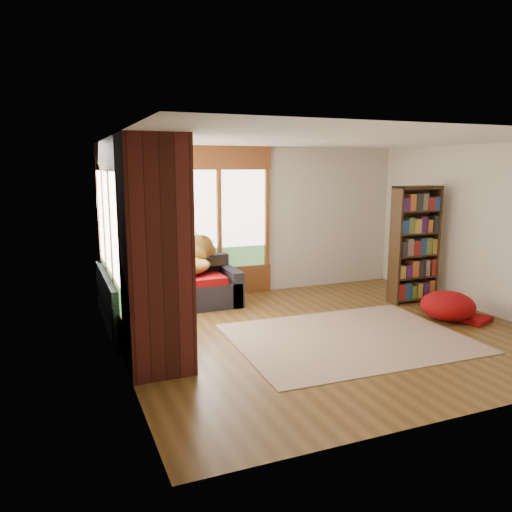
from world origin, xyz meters
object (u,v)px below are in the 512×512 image
object	(u,v)px
dog_tan	(186,258)
dog_brindle	(138,276)
brick_chimney	(156,256)
bookshelf	(415,245)
pouf	(448,305)
sectional_sofa	(161,296)
area_rug	(348,338)

from	to	relation	value
dog_tan	dog_brindle	world-z (taller)	dog_tan
brick_chimney	dog_brindle	world-z (taller)	brick_chimney
bookshelf	dog_tan	bearing A→B (deg)	163.55
bookshelf	pouf	bearing A→B (deg)	-100.33
sectional_sofa	dog_tan	xyz separation A→B (m)	(0.46, 0.24, 0.52)
brick_chimney	pouf	size ratio (longest dim) A/B	3.29
sectional_sofa	pouf	xyz separation A→B (m)	(3.91, -1.85, -0.08)
sectional_sofa	dog_brindle	size ratio (longest dim) A/B	2.59
sectional_sofa	area_rug	xyz separation A→B (m)	(2.08, -2.01, -0.30)
sectional_sofa	area_rug	world-z (taller)	sectional_sofa
area_rug	bookshelf	distance (m)	2.53
bookshelf	dog_tan	size ratio (longest dim) A/B	1.76
bookshelf	pouf	world-z (taller)	bookshelf
bookshelf	pouf	size ratio (longest dim) A/B	2.46
brick_chimney	area_rug	bearing A→B (deg)	0.89
sectional_sofa	pouf	bearing A→B (deg)	-22.60
bookshelf	dog_brindle	bearing A→B (deg)	175.42
bookshelf	sectional_sofa	bearing A→B (deg)	168.59
sectional_sofa	brick_chimney	bearing A→B (deg)	-99.58
sectional_sofa	pouf	size ratio (longest dim) A/B	2.78
sectional_sofa	dog_tan	bearing A→B (deg)	30.48
pouf	dog_tan	size ratio (longest dim) A/B	0.72
bookshelf	dog_tan	xyz separation A→B (m)	(-3.63, 1.07, -0.15)
area_rug	bookshelf	xyz separation A→B (m)	(2.01, 1.18, 0.97)
brick_chimney	area_rug	xyz separation A→B (m)	(2.53, 0.04, -1.29)
area_rug	pouf	world-z (taller)	pouf
brick_chimney	bookshelf	size ratio (longest dim) A/B	1.34
dog_brindle	pouf	bearing A→B (deg)	-124.43
brick_chimney	dog_tan	xyz separation A→B (m)	(0.91, 2.29, -0.48)
sectional_sofa	bookshelf	bearing A→B (deg)	-8.70
area_rug	bookshelf	size ratio (longest dim) A/B	1.55
dog_tan	sectional_sofa	bearing A→B (deg)	-159.78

